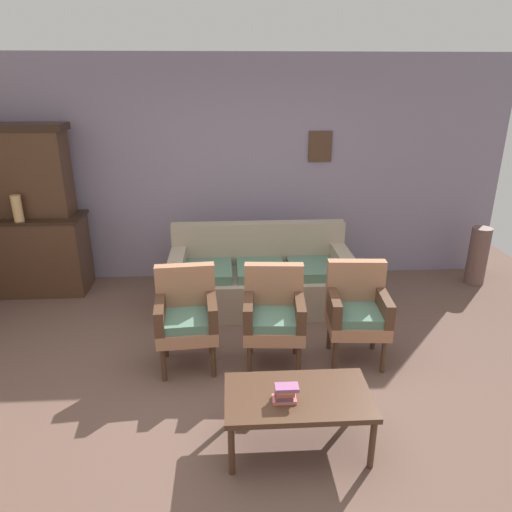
% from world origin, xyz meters
% --- Properties ---
extents(ground_plane, '(7.68, 7.68, 0.00)m').
position_xyz_m(ground_plane, '(0.00, 0.00, 0.00)').
color(ground_plane, brown).
extents(wall_back_with_decor, '(6.40, 0.09, 2.70)m').
position_xyz_m(wall_back_with_decor, '(0.00, 2.63, 1.35)').
color(wall_back_with_decor, gray).
rests_on(wall_back_with_decor, ground).
extents(side_cabinet, '(1.16, 0.55, 0.93)m').
position_xyz_m(side_cabinet, '(-2.48, 2.25, 0.47)').
color(side_cabinet, '#472D1E').
rests_on(side_cabinet, ground).
extents(cabinet_upper_hutch, '(0.99, 0.38, 1.03)m').
position_xyz_m(cabinet_upper_hutch, '(-2.48, 2.33, 1.45)').
color(cabinet_upper_hutch, '#472D1E').
rests_on(cabinet_upper_hutch, side_cabinet).
extents(vase_on_cabinet, '(0.11, 0.11, 0.29)m').
position_xyz_m(vase_on_cabinet, '(-2.54, 2.06, 1.08)').
color(vase_on_cabinet, tan).
rests_on(vase_on_cabinet, side_cabinet).
extents(floral_couch, '(1.96, 0.81, 0.90)m').
position_xyz_m(floral_couch, '(0.12, 1.68, 0.33)').
color(floral_couch, gray).
rests_on(floral_couch, ground).
extents(armchair_row_middle, '(0.56, 0.53, 0.90)m').
position_xyz_m(armchair_row_middle, '(-0.60, 0.57, 0.50)').
color(armchair_row_middle, '#9E6B4C').
rests_on(armchair_row_middle, ground).
extents(armchair_by_doorway, '(0.55, 0.53, 0.90)m').
position_xyz_m(armchair_by_doorway, '(0.16, 0.55, 0.50)').
color(armchair_by_doorway, '#9E6B4C').
rests_on(armchair_by_doorway, ground).
extents(armchair_near_couch_end, '(0.55, 0.53, 0.90)m').
position_xyz_m(armchair_near_couch_end, '(0.91, 0.59, 0.50)').
color(armchair_near_couch_end, '#9E6B4C').
rests_on(armchair_near_couch_end, ground).
extents(coffee_table, '(1.00, 0.56, 0.42)m').
position_xyz_m(coffee_table, '(0.23, -0.48, 0.38)').
color(coffee_table, '#472D1E').
rests_on(coffee_table, ground).
extents(book_stack_on_table, '(0.17, 0.10, 0.12)m').
position_xyz_m(book_stack_on_table, '(0.14, -0.54, 0.48)').
color(book_stack_on_table, '#DB6F6A').
rests_on(book_stack_on_table, coffee_table).
extents(floor_vase_by_wall, '(0.24, 0.24, 0.72)m').
position_xyz_m(floor_vase_by_wall, '(2.85, 2.15, 0.36)').
color(floor_vase_by_wall, brown).
rests_on(floor_vase_by_wall, ground).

